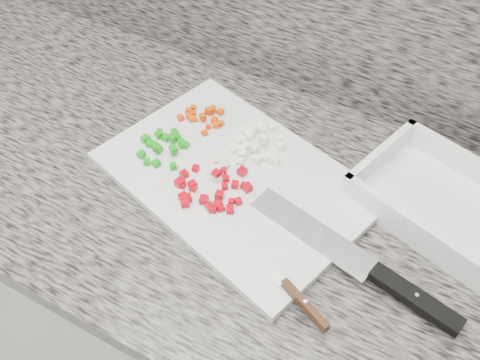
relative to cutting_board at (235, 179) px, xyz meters
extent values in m
cube|color=white|center=(-0.06, -0.02, -0.48)|extent=(3.92, 0.62, 0.86)
cube|color=#66625A|center=(-0.06, -0.02, -0.03)|extent=(3.96, 0.64, 0.04)
cube|color=silver|center=(0.00, 0.00, 0.00)|extent=(0.52, 0.42, 0.02)
cube|color=#DC3F04|center=(-0.15, 0.11, 0.01)|extent=(0.01, 0.01, 0.01)
cube|color=#DC3F04|center=(-0.10, 0.12, 0.01)|extent=(0.01, 0.01, 0.01)
cube|color=#DC3F04|center=(-0.12, 0.09, 0.01)|extent=(0.01, 0.01, 0.01)
cube|color=#DC3F04|center=(-0.16, 0.10, 0.01)|extent=(0.01, 0.01, 0.01)
cube|color=#DC3F04|center=(-0.12, 0.12, 0.01)|extent=(0.01, 0.01, 0.01)
cube|color=#DC3F04|center=(-0.13, 0.08, 0.01)|extent=(0.01, 0.01, 0.01)
cube|color=#DC3F04|center=(-0.13, 0.11, 0.01)|extent=(0.01, 0.01, 0.01)
cube|color=#DC3F04|center=(-0.16, 0.07, 0.01)|extent=(0.02, 0.02, 0.01)
cube|color=#DC3F04|center=(-0.10, 0.08, 0.01)|extent=(0.01, 0.01, 0.01)
cube|color=#DC3F04|center=(-0.10, 0.13, 0.01)|extent=(0.01, 0.01, 0.01)
cube|color=#DC3F04|center=(-0.15, 0.08, 0.01)|extent=(0.01, 0.01, 0.01)
cube|color=#DC3F04|center=(-0.10, 0.10, 0.01)|extent=(0.01, 0.01, 0.01)
cube|color=#DC3F04|center=(-0.12, 0.12, 0.01)|extent=(0.01, 0.01, 0.01)
cube|color=#DC3F04|center=(-0.09, 0.10, 0.01)|extent=(0.01, 0.01, 0.01)
cube|color=#DC3F04|center=(-0.12, 0.11, 0.02)|extent=(0.01, 0.01, 0.01)
cube|color=#DC3F04|center=(-0.12, 0.13, 0.01)|extent=(0.01, 0.01, 0.01)
cube|color=#DC3F04|center=(-0.14, 0.08, 0.01)|extent=(0.02, 0.02, 0.01)
cube|color=#DC3F04|center=(-0.15, 0.10, 0.01)|extent=(0.01, 0.01, 0.01)
cube|color=#DC3F04|center=(-0.10, 0.06, 0.01)|extent=(0.01, 0.01, 0.01)
cube|color=#DC3F04|center=(-0.09, 0.09, 0.01)|extent=(0.01, 0.01, 0.01)
cube|color=#DC3F04|center=(-0.12, 0.09, 0.02)|extent=(0.01, 0.01, 0.01)
cube|color=#DC3F04|center=(-0.15, 0.09, 0.01)|extent=(0.01, 0.01, 0.01)
cube|color=white|center=(0.03, 0.11, 0.01)|extent=(0.02, 0.02, 0.01)
cube|color=white|center=(0.03, 0.06, 0.01)|extent=(0.02, 0.02, 0.01)
cube|color=white|center=(-0.03, 0.10, 0.01)|extent=(0.02, 0.02, 0.01)
cube|color=white|center=(0.00, 0.06, 0.02)|extent=(0.02, 0.02, 0.01)
cube|color=white|center=(-0.03, 0.12, 0.01)|extent=(0.02, 0.02, 0.01)
cube|color=white|center=(-0.01, 0.04, 0.01)|extent=(0.02, 0.02, 0.01)
cube|color=white|center=(-0.02, 0.12, 0.01)|extent=(0.02, 0.02, 0.01)
cube|color=white|center=(-0.01, 0.12, 0.01)|extent=(0.01, 0.01, 0.01)
cube|color=white|center=(-0.03, 0.07, 0.01)|extent=(0.01, 0.01, 0.01)
cube|color=white|center=(0.00, 0.13, 0.01)|extent=(0.02, 0.02, 0.01)
cube|color=white|center=(-0.01, 0.03, 0.01)|extent=(0.02, 0.02, 0.01)
cube|color=white|center=(-0.03, 0.11, 0.01)|extent=(0.02, 0.02, 0.01)
cube|color=white|center=(-0.03, 0.10, 0.01)|extent=(0.01, 0.01, 0.01)
cube|color=white|center=(0.05, 0.06, 0.01)|extent=(0.02, 0.02, 0.01)
cube|color=white|center=(-0.02, 0.09, 0.01)|extent=(0.02, 0.02, 0.01)
cube|color=white|center=(-0.02, 0.06, 0.01)|extent=(0.02, 0.02, 0.01)
cube|color=white|center=(0.01, 0.05, 0.01)|extent=(0.01, 0.01, 0.01)
cube|color=white|center=(-0.03, 0.05, 0.01)|extent=(0.02, 0.02, 0.01)
cube|color=white|center=(0.01, 0.09, 0.02)|extent=(0.01, 0.01, 0.01)
cube|color=white|center=(0.00, 0.07, 0.01)|extent=(0.01, 0.01, 0.01)
cube|color=white|center=(-0.02, 0.10, 0.01)|extent=(0.01, 0.01, 0.01)
cube|color=white|center=(0.02, 0.05, 0.01)|extent=(0.01, 0.01, 0.01)
cube|color=white|center=(0.01, 0.06, 0.02)|extent=(0.01, 0.01, 0.01)
cube|color=white|center=(-0.04, 0.10, 0.01)|extent=(0.01, 0.01, 0.01)
cube|color=white|center=(0.04, 0.10, 0.01)|extent=(0.02, 0.02, 0.01)
cube|color=white|center=(-0.03, 0.11, 0.01)|extent=(0.01, 0.01, 0.01)
cube|color=white|center=(-0.03, 0.06, 0.01)|extent=(0.01, 0.01, 0.01)
cube|color=white|center=(0.02, 0.06, 0.01)|extent=(0.01, 0.01, 0.01)
cube|color=#13940D|center=(-0.17, -0.01, 0.01)|extent=(0.02, 0.02, 0.01)
cube|color=#13940D|center=(-0.12, 0.01, 0.01)|extent=(0.01, 0.01, 0.01)
cube|color=#13940D|center=(-0.17, 0.02, 0.01)|extent=(0.01, 0.01, 0.01)
cube|color=#13940D|center=(-0.18, -0.01, 0.01)|extent=(0.02, 0.02, 0.01)
cube|color=#13940D|center=(-0.17, 0.01, 0.01)|extent=(0.02, 0.02, 0.01)
cube|color=#13940D|center=(-0.14, 0.03, 0.01)|extent=(0.01, 0.01, 0.01)
cube|color=#13940D|center=(-0.16, -0.01, 0.01)|extent=(0.01, 0.01, 0.01)
cube|color=#13940D|center=(-0.12, -0.01, 0.02)|extent=(0.02, 0.02, 0.01)
cube|color=#13940D|center=(-0.13, -0.05, 0.01)|extent=(0.02, 0.02, 0.01)
cube|color=#13940D|center=(-0.17, -0.04, 0.01)|extent=(0.01, 0.01, 0.01)
cube|color=#13940D|center=(-0.15, 0.03, 0.01)|extent=(0.02, 0.02, 0.01)
cube|color=#13940D|center=(-0.15, -0.02, 0.02)|extent=(0.01, 0.01, 0.01)
cube|color=#13940D|center=(-0.15, 0.03, 0.01)|extent=(0.02, 0.02, 0.01)
cube|color=#13940D|center=(-0.13, -0.04, 0.01)|extent=(0.01, 0.01, 0.01)
cube|color=#13940D|center=(-0.12, 0.02, 0.01)|extent=(0.02, 0.02, 0.01)
cube|color=#13940D|center=(-0.15, 0.02, 0.01)|extent=(0.01, 0.01, 0.01)
cube|color=#13940D|center=(-0.18, 0.00, 0.01)|extent=(0.02, 0.02, 0.01)
cube|color=#13940D|center=(-0.15, 0.01, 0.01)|extent=(0.01, 0.01, 0.01)
cube|color=#13940D|center=(-0.15, -0.02, 0.01)|extent=(0.01, 0.01, 0.01)
cube|color=#13940D|center=(-0.15, -0.05, 0.01)|extent=(0.02, 0.02, 0.01)
cube|color=#13940D|center=(-0.14, 0.01, 0.02)|extent=(0.01, 0.01, 0.01)
cube|color=#13940D|center=(-0.10, -0.04, 0.01)|extent=(0.02, 0.02, 0.01)
cube|color=#13940D|center=(-0.11, 0.02, 0.01)|extent=(0.01, 0.01, 0.01)
cube|color=#B7020F|center=(0.00, -0.03, 0.01)|extent=(0.01, 0.01, 0.01)
cube|color=#B7020F|center=(0.01, 0.01, 0.01)|extent=(0.02, 0.02, 0.01)
cube|color=#B7020F|center=(0.00, -0.06, 0.01)|extent=(0.02, 0.02, 0.01)
cube|color=#B7020F|center=(0.03, -0.02, 0.01)|extent=(0.02, 0.02, 0.01)
cube|color=#B7020F|center=(-0.04, -0.10, 0.01)|extent=(0.02, 0.02, 0.01)
cube|color=#B7020F|center=(0.01, -0.02, 0.01)|extent=(0.01, 0.01, 0.01)
cube|color=#B7020F|center=(0.00, -0.09, 0.01)|extent=(0.02, 0.02, 0.01)
cube|color=#B7020F|center=(-0.07, -0.07, 0.01)|extent=(0.01, 0.01, 0.01)
cube|color=#B7020F|center=(0.03, -0.07, 0.01)|extent=(0.02, 0.02, 0.01)
cube|color=#B7020F|center=(0.01, -0.08, 0.01)|extent=(0.02, 0.02, 0.01)
cube|color=#B7020F|center=(0.03, -0.05, 0.01)|extent=(0.02, 0.02, 0.01)
cube|color=#B7020F|center=(-0.07, -0.06, 0.01)|extent=(0.02, 0.02, 0.01)
cube|color=#B7020F|center=(0.03, -0.02, 0.01)|extent=(0.01, 0.01, 0.01)
cube|color=#B7020F|center=(-0.04, -0.09, 0.01)|extent=(0.02, 0.02, 0.01)
cube|color=#B7020F|center=(0.02, -0.06, 0.01)|extent=(0.01, 0.01, 0.01)
cube|color=#B7020F|center=(0.01, -0.08, 0.01)|extent=(0.02, 0.02, 0.01)
cube|color=#B7020F|center=(-0.05, -0.09, 0.01)|extent=(0.02, 0.02, 0.01)
cube|color=#B7020F|center=(-0.02, -0.08, 0.01)|extent=(0.02, 0.02, 0.01)
cube|color=#B7020F|center=(0.00, -0.08, 0.01)|extent=(0.02, 0.02, 0.01)
cube|color=#B7020F|center=(-0.02, 0.00, 0.01)|extent=(0.01, 0.01, 0.01)
cube|color=#B7020F|center=(-0.05, -0.06, 0.01)|extent=(0.02, 0.02, 0.01)
cube|color=#B7020F|center=(-0.05, -0.06, 0.01)|extent=(0.01, 0.01, 0.01)
cube|color=#B7020F|center=(-0.01, -0.02, 0.01)|extent=(0.02, 0.02, 0.01)
cube|color=#B7020F|center=(-0.08, -0.04, 0.01)|extent=(0.02, 0.02, 0.01)
cube|color=#B7020F|center=(-0.02, -0.02, 0.02)|extent=(0.01, 0.01, 0.01)
cube|color=#B7020F|center=(-0.07, -0.02, 0.01)|extent=(0.01, 0.01, 0.01)
cube|color=beige|center=(-0.03, -0.03, 0.01)|extent=(0.01, 0.01, 0.01)
cube|color=beige|center=(-0.02, -0.03, 0.01)|extent=(0.01, 0.01, 0.01)
cube|color=beige|center=(-0.03, -0.03, 0.01)|extent=(0.01, 0.01, 0.01)
cube|color=beige|center=(-0.03, 0.00, 0.01)|extent=(0.01, 0.01, 0.01)
cube|color=beige|center=(-0.02, 0.00, 0.01)|extent=(0.01, 0.01, 0.01)
cube|color=beige|center=(-0.04, -0.02, 0.01)|extent=(0.01, 0.01, 0.01)
cube|color=beige|center=(-0.05, 0.01, 0.01)|extent=(0.01, 0.01, 0.01)
cube|color=beige|center=(0.00, 0.01, 0.01)|extent=(0.01, 0.01, 0.01)
cube|color=beige|center=(-0.03, 0.01, 0.01)|extent=(0.01, 0.01, 0.01)
cube|color=beige|center=(-0.03, -0.01, 0.01)|extent=(0.01, 0.01, 0.01)
cube|color=beige|center=(-0.03, 0.00, 0.01)|extent=(0.01, 0.01, 0.01)
cube|color=beige|center=(-0.03, 0.00, 0.01)|extent=(0.01, 0.01, 0.01)
cube|color=beige|center=(-0.02, 0.01, 0.01)|extent=(0.01, 0.01, 0.01)
cube|color=white|center=(0.17, -0.05, 0.01)|extent=(0.22, 0.10, 0.00)
cube|color=black|center=(0.34, -0.09, 0.02)|extent=(0.15, 0.06, 0.02)
cylinder|color=white|center=(0.34, -0.09, 0.02)|extent=(0.01, 0.01, 0.00)
cube|color=white|center=(0.12, -0.13, 0.01)|extent=(0.09, 0.06, 0.00)
cube|color=#412410|center=(0.21, -0.17, 0.02)|extent=(0.09, 0.05, 0.02)
cylinder|color=white|center=(0.21, -0.17, 0.02)|extent=(0.01, 0.01, 0.00)
cube|color=white|center=(0.33, 0.11, 0.00)|extent=(0.31, 0.26, 0.01)
cube|color=white|center=(0.36, 0.20, 0.03)|extent=(0.26, 0.09, 0.04)
cube|color=white|center=(0.30, 0.02, 0.03)|extent=(0.26, 0.09, 0.04)
cube|color=white|center=(0.21, 0.15, 0.03)|extent=(0.07, 0.19, 0.04)
camera|label=1|loc=(0.30, -0.53, 0.70)|focal=40.00mm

